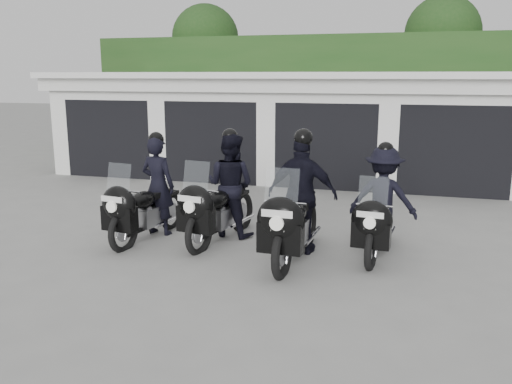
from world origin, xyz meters
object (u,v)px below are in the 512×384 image
(police_bike_b, at_px, (225,192))
(police_bike_c, at_px, (299,202))
(police_bike_a, at_px, (148,196))
(police_bike_d, at_px, (381,205))

(police_bike_b, distance_m, police_bike_c, 1.60)
(police_bike_b, bearing_deg, police_bike_c, -12.95)
(police_bike_a, xyz_separation_m, police_bike_c, (2.79, -0.25, 0.12))
(police_bike_b, bearing_deg, police_bike_d, 9.97)
(police_bike_c, bearing_deg, police_bike_b, 160.11)
(police_bike_c, distance_m, police_bike_d, 1.41)
(police_bike_a, xyz_separation_m, police_bike_d, (4.05, 0.37, 0.03))
(police_bike_a, height_order, police_bike_b, police_bike_b)
(police_bike_c, bearing_deg, police_bike_a, 177.89)
(police_bike_b, distance_m, police_bike_d, 2.73)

